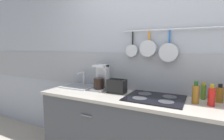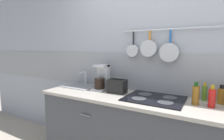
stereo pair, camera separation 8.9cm
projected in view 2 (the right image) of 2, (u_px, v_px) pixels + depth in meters
The scene contains 10 objects.
wall_back at pixel (164, 62), 2.06m from camera, with size 7.20×0.15×2.60m.
countertop at pixel (155, 102), 1.81m from camera, with size 2.73×0.62×0.03m.
sink_basin at pixel (80, 85), 2.46m from camera, with size 0.44×0.33×0.20m.
coffee_maker at pixel (102, 79), 2.27m from camera, with size 0.17×0.22×0.33m.
toaster at pixel (117, 86), 2.11m from camera, with size 0.24×0.14×0.17m.
cooktop at pixel (154, 98), 1.85m from camera, with size 0.61×0.49×0.01m.
bottle_olive_oil at pixel (196, 95), 1.66m from camera, with size 0.07×0.07×0.22m.
bottle_vinegar at pixel (204, 93), 1.79m from camera, with size 0.05×0.05×0.19m.
bottle_hot_sauce at pixel (212, 98), 1.59m from camera, with size 0.06×0.06×0.21m.
bottle_cooking_wine at pixel (221, 96), 1.69m from camera, with size 0.07×0.07×0.19m.
Camera 2 is at (0.49, -1.74, 1.44)m, focal length 28.00 mm.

